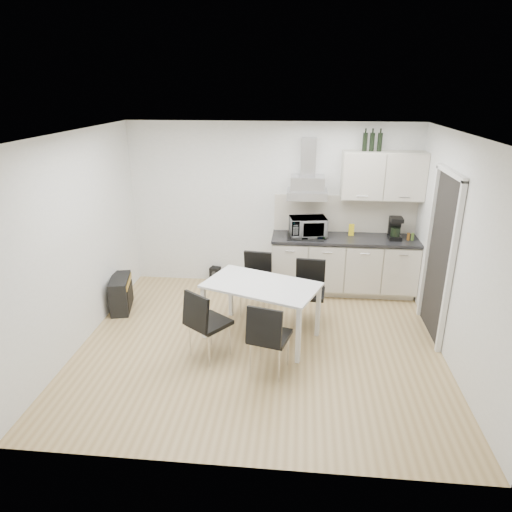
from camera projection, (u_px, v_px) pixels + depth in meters
The scene contains 15 objects.
ground at pixel (260, 344), 5.80m from camera, with size 4.50×4.50×0.00m, color tan.
wall_back at pixel (271, 206), 7.21m from camera, with size 4.50×0.10×2.60m, color white.
wall_front at pixel (237, 335), 3.48m from camera, with size 4.50×0.10×2.60m, color white.
wall_left at pixel (77, 242), 5.55m from camera, with size 0.10×4.00×2.60m, color white.
wall_right at pixel (458, 255), 5.14m from camera, with size 0.10×4.00×2.60m, color white.
ceiling at pixel (261, 134), 4.89m from camera, with size 4.50×4.50×0.00m, color white.
doorway at pixel (438, 258), 5.75m from camera, with size 0.08×1.04×2.10m, color white.
kitchenette at pixel (347, 242), 7.02m from camera, with size 2.22×0.64×2.52m.
dining_table at pixel (261, 290), 5.76m from camera, with size 1.59×1.24×0.75m.
chair_far_left at pixel (255, 285), 6.46m from camera, with size 0.44×0.50×0.88m, color black, non-canonical shape.
chair_far_right at pixel (309, 294), 6.18m from camera, with size 0.44×0.50×0.88m, color black, non-canonical shape.
chair_near_left at pixel (209, 323), 5.41m from camera, with size 0.44×0.50×0.88m, color black, non-canonical shape.
chair_near_right at pixel (270, 337), 5.12m from camera, with size 0.44×0.50×0.88m, color black, non-canonical shape.
guitar_amp at pixel (121, 294), 6.64m from camera, with size 0.38×0.64×0.50m.
floor_speaker at pixel (215, 275), 7.61m from camera, with size 0.16×0.14×0.26m, color black.
Camera 1 is at (0.45, -5.02, 3.09)m, focal length 32.00 mm.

